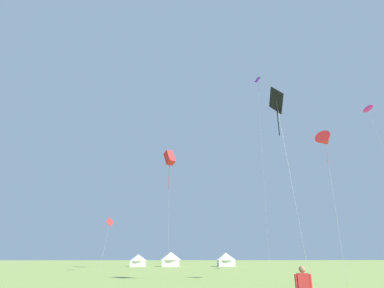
{
  "coord_description": "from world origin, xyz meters",
  "views": [
    {
      "loc": [
        -2.09,
        -4.8,
        2.02
      ],
      "look_at": [
        0.0,
        32.0,
        15.03
      ],
      "focal_mm": 29.92,
      "sensor_mm": 36.0,
      "label": 1
    }
  ],
  "objects_px": {
    "kite_magenta_parafoil": "(368,109)",
    "festival_tent_right": "(171,259)",
    "kite_red_diamond": "(110,223)",
    "kite_black_diamond": "(276,102)",
    "kite_red_delta": "(325,141)",
    "festival_tent_center": "(138,260)",
    "kite_red_box": "(170,158)",
    "kite_purple_diamond": "(258,87)",
    "festival_tent_left": "(226,259)"
  },
  "relations": [
    {
      "from": "kite_magenta_parafoil",
      "to": "festival_tent_right",
      "type": "height_order",
      "value": "kite_magenta_parafoil"
    },
    {
      "from": "kite_red_diamond",
      "to": "kite_black_diamond",
      "type": "xyz_separation_m",
      "value": [
        18.64,
        -26.22,
        7.91
      ]
    },
    {
      "from": "kite_red_diamond",
      "to": "kite_red_delta",
      "type": "height_order",
      "value": "kite_red_delta"
    },
    {
      "from": "festival_tent_center",
      "to": "kite_red_diamond",
      "type": "bearing_deg",
      "value": -96.05
    },
    {
      "from": "kite_red_delta",
      "to": "kite_black_diamond",
      "type": "bearing_deg",
      "value": -157.96
    },
    {
      "from": "kite_black_diamond",
      "to": "festival_tent_center",
      "type": "bearing_deg",
      "value": 108.51
    },
    {
      "from": "kite_red_box",
      "to": "kite_purple_diamond",
      "type": "distance_m",
      "value": 23.24
    },
    {
      "from": "kite_magenta_parafoil",
      "to": "kite_red_diamond",
      "type": "bearing_deg",
      "value": 171.51
    },
    {
      "from": "kite_magenta_parafoil",
      "to": "festival_tent_center",
      "type": "distance_m",
      "value": 53.1
    },
    {
      "from": "kite_purple_diamond",
      "to": "festival_tent_center",
      "type": "height_order",
      "value": "kite_purple_diamond"
    },
    {
      "from": "kite_magenta_parafoil",
      "to": "festival_tent_right",
      "type": "relative_size",
      "value": 5.49
    },
    {
      "from": "kite_red_box",
      "to": "kite_red_diamond",
      "type": "distance_m",
      "value": 17.13
    },
    {
      "from": "kite_magenta_parafoil",
      "to": "festival_tent_right",
      "type": "distance_m",
      "value": 48.17
    },
    {
      "from": "kite_black_diamond",
      "to": "kite_purple_diamond",
      "type": "distance_m",
      "value": 38.39
    },
    {
      "from": "kite_red_box",
      "to": "festival_tent_left",
      "type": "relative_size",
      "value": 4.89
    },
    {
      "from": "kite_black_diamond",
      "to": "kite_red_box",
      "type": "bearing_deg",
      "value": 106.36
    },
    {
      "from": "kite_magenta_parafoil",
      "to": "kite_black_diamond",
      "type": "bearing_deg",
      "value": -137.73
    },
    {
      "from": "kite_black_diamond",
      "to": "festival_tent_center",
      "type": "relative_size",
      "value": 4.28
    },
    {
      "from": "kite_purple_diamond",
      "to": "kite_black_diamond",
      "type": "bearing_deg",
      "value": -103.85
    },
    {
      "from": "kite_red_diamond",
      "to": "kite_red_delta",
      "type": "relative_size",
      "value": 0.6
    },
    {
      "from": "festival_tent_right",
      "to": "kite_magenta_parafoil",
      "type": "bearing_deg",
      "value": -42.17
    },
    {
      "from": "kite_red_diamond",
      "to": "kite_black_diamond",
      "type": "bearing_deg",
      "value": -54.59
    },
    {
      "from": "kite_red_diamond",
      "to": "kite_black_diamond",
      "type": "relative_size",
      "value": 0.48
    },
    {
      "from": "kite_red_delta",
      "to": "kite_magenta_parafoil",
      "type": "bearing_deg",
      "value": 46.49
    },
    {
      "from": "kite_magenta_parafoil",
      "to": "festival_tent_right",
      "type": "xyz_separation_m",
      "value": [
        -31.44,
        28.48,
        -22.83
      ]
    },
    {
      "from": "kite_red_delta",
      "to": "kite_black_diamond",
      "type": "distance_m",
      "value": 5.99
    },
    {
      "from": "kite_red_delta",
      "to": "festival_tent_left",
      "type": "bearing_deg",
      "value": 92.72
    },
    {
      "from": "kite_red_diamond",
      "to": "festival_tent_center",
      "type": "bearing_deg",
      "value": 83.95
    },
    {
      "from": "kite_magenta_parafoil",
      "to": "festival_tent_center",
      "type": "xyz_separation_m",
      "value": [
        -38.41,
        28.48,
        -23.09
      ]
    },
    {
      "from": "kite_black_diamond",
      "to": "kite_magenta_parafoil",
      "type": "xyz_separation_m",
      "value": [
        22.14,
        20.13,
        9.63
      ]
    },
    {
      "from": "kite_red_box",
      "to": "kite_magenta_parafoil",
      "type": "height_order",
      "value": "kite_magenta_parafoil"
    },
    {
      "from": "festival_tent_left",
      "to": "kite_red_delta",
      "type": "bearing_deg",
      "value": -87.28
    },
    {
      "from": "kite_red_box",
      "to": "festival_tent_center",
      "type": "distance_m",
      "value": 24.67
    },
    {
      "from": "kite_red_delta",
      "to": "festival_tent_right",
      "type": "xyz_separation_m",
      "value": [
        -14.22,
        46.61,
        -10.43
      ]
    },
    {
      "from": "festival_tent_center",
      "to": "kite_red_box",
      "type": "bearing_deg",
      "value": -66.97
    },
    {
      "from": "kite_red_delta",
      "to": "kite_black_diamond",
      "type": "xyz_separation_m",
      "value": [
        -4.93,
        -1.99,
        2.77
      ]
    },
    {
      "from": "kite_red_diamond",
      "to": "kite_red_box",
      "type": "bearing_deg",
      "value": 39.22
    },
    {
      "from": "kite_red_delta",
      "to": "kite_magenta_parafoil",
      "type": "relative_size",
      "value": 0.52
    },
    {
      "from": "festival_tent_center",
      "to": "festival_tent_left",
      "type": "distance_m",
      "value": 18.98
    },
    {
      "from": "kite_red_delta",
      "to": "kite_magenta_parafoil",
      "type": "height_order",
      "value": "kite_magenta_parafoil"
    },
    {
      "from": "kite_red_diamond",
      "to": "kite_magenta_parafoil",
      "type": "xyz_separation_m",
      "value": [
        40.78,
        -6.09,
        17.54
      ]
    },
    {
      "from": "festival_tent_left",
      "to": "kite_black_diamond",
      "type": "bearing_deg",
      "value": -93.19
    },
    {
      "from": "kite_purple_diamond",
      "to": "festival_tent_left",
      "type": "height_order",
      "value": "kite_purple_diamond"
    },
    {
      "from": "festival_tent_right",
      "to": "festival_tent_left",
      "type": "bearing_deg",
      "value": 0.0
    },
    {
      "from": "kite_purple_diamond",
      "to": "kite_red_diamond",
      "type": "bearing_deg",
      "value": -167.96
    },
    {
      "from": "festival_tent_right",
      "to": "festival_tent_left",
      "type": "height_order",
      "value": "festival_tent_right"
    },
    {
      "from": "kite_red_delta",
      "to": "festival_tent_center",
      "type": "height_order",
      "value": "kite_red_delta"
    },
    {
      "from": "kite_purple_diamond",
      "to": "festival_tent_center",
      "type": "relative_size",
      "value": 9.76
    },
    {
      "from": "kite_purple_diamond",
      "to": "festival_tent_right",
      "type": "relative_size",
      "value": 8.22
    },
    {
      "from": "kite_purple_diamond",
      "to": "festival_tent_right",
      "type": "xyz_separation_m",
      "value": [
        -17.15,
        16.74,
        -33.11
      ]
    }
  ]
}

